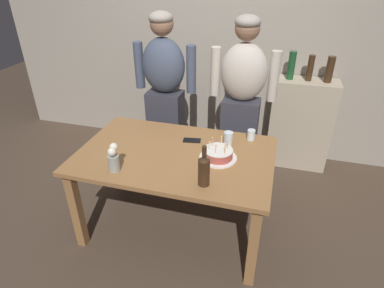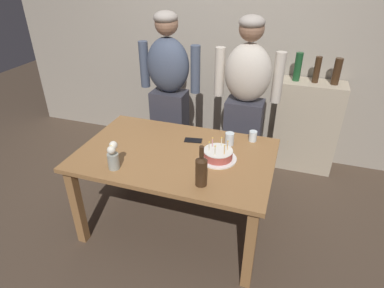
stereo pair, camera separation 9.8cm
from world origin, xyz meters
name	(u,v)px [view 2 (the right image)]	position (x,y,z in m)	size (l,w,h in m)	color
ground_plane	(178,224)	(0.00, 0.00, 0.00)	(10.00, 10.00, 0.00)	#47382B
back_wall	(225,38)	(0.00, 1.55, 1.30)	(5.20, 0.10, 2.60)	#9E9384
dining_table	(176,163)	(0.00, 0.00, 0.64)	(1.50, 0.96, 0.74)	olive
birthday_cake	(218,155)	(0.33, 0.02, 0.78)	(0.28, 0.28, 0.16)	white
water_glass_near	(253,136)	(0.54, 0.38, 0.78)	(0.06, 0.06, 0.09)	silver
water_glass_far	(230,139)	(0.37, 0.26, 0.79)	(0.07, 0.07, 0.10)	silver
wine_bottle	(201,170)	(0.31, -0.32, 0.86)	(0.08, 0.08, 0.29)	#382314
cell_phone	(193,140)	(0.07, 0.23, 0.74)	(0.14, 0.07, 0.01)	black
flower_vase	(113,156)	(-0.34, -0.33, 0.84)	(0.08, 0.10, 0.21)	#999E93
person_man_bearded	(169,96)	(-0.36, 0.78, 0.87)	(0.61, 0.27, 1.66)	#33333D
person_woman_cardigan	(245,105)	(0.39, 0.78, 0.87)	(0.61, 0.27, 1.66)	#33333D
shelf_cabinet	(306,125)	(0.98, 1.33, 0.50)	(0.64, 0.30, 1.26)	tan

